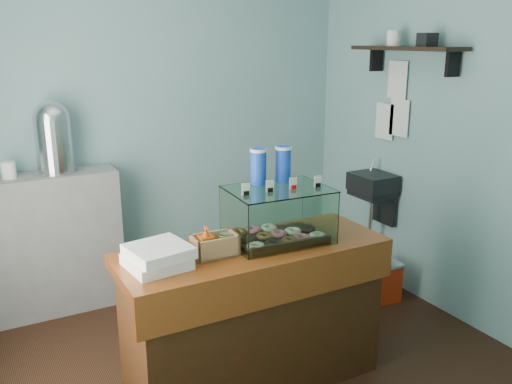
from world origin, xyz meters
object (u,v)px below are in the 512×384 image
coffee_urn (53,135)px  counter (254,315)px  display_case (276,211)px  red_cooler (375,281)px

coffee_urn → counter: bearing=-62.7°
counter → coffee_urn: size_ratio=2.97×
display_case → coffee_urn: (-1.01, 1.53, 0.31)m
red_cooler → counter: bearing=-156.3°
counter → red_cooler: 1.51m
counter → display_case: (0.18, 0.06, 0.62)m
display_case → coffee_urn: 1.86m
counter → coffee_urn: bearing=117.3°
display_case → red_cooler: (1.21, 0.43, -0.91)m
coffee_urn → display_case: bearing=-56.7°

